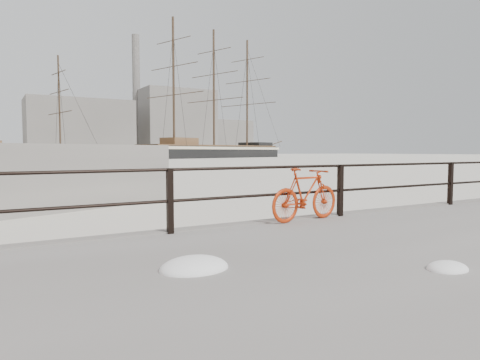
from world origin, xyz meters
name	(u,v)px	position (x,y,z in m)	size (l,w,h in m)	color
ground	(334,232)	(0.00, 0.00, 0.00)	(400.00, 400.00, 0.00)	white
guardrail	(340,190)	(0.00, -0.15, 0.85)	(28.00, 0.10, 1.00)	black
bicycle	(306,194)	(-0.94, -0.25, 0.83)	(1.60, 0.24, 0.96)	#AE2C0B
barque_black	(214,158)	(41.17, 85.81, 0.00)	(55.68, 18.22, 31.81)	black
schooner_mid	(24,160)	(-0.04, 83.05, 0.00)	(29.46, 12.46, 21.14)	beige
industrial_west	(80,128)	(20.00, 140.00, 9.00)	(32.00, 18.00, 18.00)	gray
industrial_mid	(175,123)	(55.00, 145.00, 12.00)	(26.00, 20.00, 24.00)	gray
industrial_east	(223,138)	(78.00, 150.00, 7.00)	(20.00, 16.00, 14.00)	gray
smokestack	(136,96)	(42.00, 150.00, 22.00)	(2.80, 2.80, 44.00)	gray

